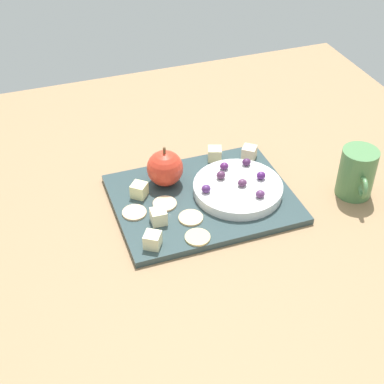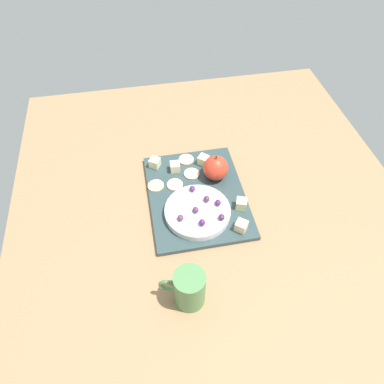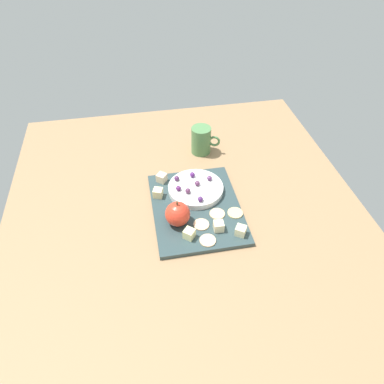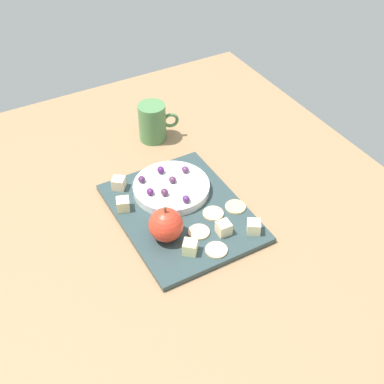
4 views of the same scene
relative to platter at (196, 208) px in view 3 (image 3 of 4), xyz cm
name	(u,v)px [view 3 (image 3 of 4)]	position (x,y,z in cm)	size (l,w,h in cm)	color
table	(185,212)	(-1.46, -3.15, -2.78)	(113.17, 103.95, 4.31)	#91704D
platter	(196,208)	(0.00, 0.00, 0.00)	(32.49, 25.08, 1.26)	#2F4144
serving_dish	(196,189)	(-6.50, 1.08, 1.55)	(16.58, 16.58, 1.84)	silver
apple_whole	(178,214)	(5.28, -6.20, 4.05)	(6.85, 6.85, 6.85)	red
apple_stem	(177,203)	(5.28, -6.20, 8.08)	(0.50, 0.50, 1.20)	brown
cheese_cube_0	(189,234)	(10.97, -4.04, 1.95)	(2.64, 2.64, 2.64)	beige
cheese_cube_1	(162,178)	(-13.01, -8.42, 1.95)	(2.64, 2.64, 2.64)	beige
cheese_cube_2	(241,231)	(12.43, 9.61, 1.95)	(2.64, 2.64, 2.64)	beige
cheese_cube_3	(219,226)	(9.77, 4.24, 1.95)	(2.64, 2.64, 2.64)	beige
cheese_cube_4	(158,193)	(-6.34, -10.33, 1.95)	(2.64, 2.64, 2.64)	beige
cracker_0	(235,213)	(4.79, 10.31, 0.83)	(4.34, 4.34, 0.40)	#D7BC7E
cracker_1	(208,240)	(13.18, 0.52, 0.83)	(4.34, 4.34, 0.40)	#E1B68B
cracker_2	(201,225)	(7.36, -0.02, 0.83)	(4.34, 4.34, 0.40)	#DDB389
cracker_3	(217,214)	(4.20, 5.21, 0.83)	(4.34, 4.34, 0.40)	#E5BD87
grape_0	(209,178)	(-8.74, 5.77, 3.16)	(1.70, 1.53, 1.37)	#562E5B
grape_1	(200,199)	(-0.12, 1.21, 3.23)	(1.70, 1.53, 1.51)	#4C2762
grape_2	(192,175)	(-11.15, 0.93, 3.26)	(1.70, 1.53, 1.58)	#4C1E62
grape_3	(178,188)	(-5.87, -4.23, 3.18)	(1.70, 1.53, 1.42)	#511F57
grape_4	(177,178)	(-10.41, -4.06, 3.17)	(1.70, 1.53, 1.41)	#49234C
grape_5	(188,191)	(-4.19, -1.71, 3.24)	(1.70, 1.53, 1.55)	#522A4B
grape_6	(197,183)	(-7.05, 1.68, 3.16)	(1.70, 1.53, 1.38)	#542C4D
cup	(201,140)	(-27.60, 7.13, 4.13)	(6.69, 9.67, 9.53)	#4D7E49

